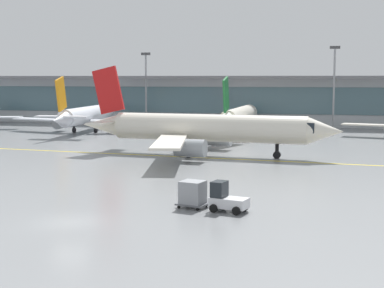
{
  "coord_description": "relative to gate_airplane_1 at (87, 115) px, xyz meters",
  "views": [
    {
      "loc": [
        15.91,
        -34.14,
        9.3
      ],
      "look_at": [
        3.69,
        19.51,
        3.0
      ],
      "focal_mm": 54.52,
      "sensor_mm": 36.0,
      "label": 1
    }
  ],
  "objects": [
    {
      "name": "ground_plane",
      "position": [
        23.74,
        -59.03,
        -2.84
      ],
      "size": [
        400.0,
        400.0,
        0.0
      ],
      "primitive_type": "plane",
      "color": "gray"
    },
    {
      "name": "taxiway_centreline_stripe",
      "position": [
        26.32,
        -27.44,
        -2.83
      ],
      "size": [
        109.52,
        11.01,
        0.01
      ],
      "primitive_type": "cube",
      "rotation": [
        0.0,
        0.0,
        -0.1
      ],
      "color": "yellow",
      "rests_on": "ground_plane"
    },
    {
      "name": "baggage_tug",
      "position": [
        33.13,
        -53.84,
        -1.95
      ],
      "size": [
        2.86,
        2.14,
        2.1
      ],
      "rotation": [
        0.0,
        0.0,
        -0.25
      ],
      "color": "silver",
      "rests_on": "ground_plane"
    },
    {
      "name": "gate_airplane_2",
      "position": [
        25.79,
        3.19,
        0.0
      ],
      "size": [
        26.57,
        28.55,
        9.47
      ],
      "rotation": [
        0.0,
        0.0,
        1.54
      ],
      "color": "silver",
      "rests_on": "ground_plane"
    },
    {
      "name": "terminal_concourse",
      "position": [
        23.74,
        21.76,
        2.08
      ],
      "size": [
        169.4,
        11.0,
        9.6
      ],
      "color": "#B2B7BC",
      "rests_on": "ground_plane"
    },
    {
      "name": "taxiing_regional_jet",
      "position": [
        25.9,
        -25.4,
        0.39
      ],
      "size": [
        32.49,
        30.07,
        10.76
      ],
      "rotation": [
        0.0,
        0.0,
        -0.1
      ],
      "color": "silver",
      "rests_on": "ground_plane"
    },
    {
      "name": "apron_light_mast_1",
      "position": [
        5.77,
        15.37,
        4.88
      ],
      "size": [
        1.8,
        0.36,
        14.07
      ],
      "color": "gray",
      "rests_on": "ground_plane"
    },
    {
      "name": "apron_light_mast_2",
      "position": [
        41.17,
        13.17,
        5.25
      ],
      "size": [
        1.8,
        0.36,
        14.79
      ],
      "color": "gray",
      "rests_on": "ground_plane"
    },
    {
      "name": "cargo_dolly_lead",
      "position": [
        30.59,
        -53.19,
        -1.79
      ],
      "size": [
        2.43,
        2.07,
        1.94
      ],
      "rotation": [
        0.0,
        0.0,
        -0.25
      ],
      "color": "#595B60",
      "rests_on": "ground_plane"
    },
    {
      "name": "gate_airplane_1",
      "position": [
        0.0,
        0.0,
        0.0
      ],
      "size": [
        26.55,
        28.58,
        9.47
      ],
      "rotation": [
        0.0,
        0.0,
        1.62
      ],
      "color": "silver",
      "rests_on": "ground_plane"
    }
  ]
}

